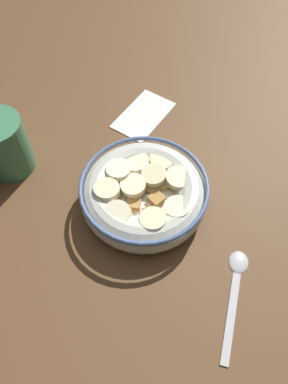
{
  "coord_description": "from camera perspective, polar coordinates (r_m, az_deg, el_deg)",
  "views": [
    {
      "loc": [
        27.76,
        6.8,
        46.35
      ],
      "look_at": [
        0.0,
        0.0,
        3.0
      ],
      "focal_mm": 34.88,
      "sensor_mm": 36.0,
      "label": 1
    }
  ],
  "objects": [
    {
      "name": "folded_napkin",
      "position": [
        0.65,
        -0.06,
        11.72
      ],
      "size": [
        12.6,
        9.98,
        0.3
      ],
      "primitive_type": "cube",
      "rotation": [
        0.0,
        0.0,
        -0.35
      ],
      "color": "white",
      "rests_on": "ground_plane"
    },
    {
      "name": "spoon",
      "position": [
        0.5,
        13.92,
        -13.08
      ],
      "size": [
        14.75,
        2.68,
        0.8
      ],
      "color": "#B7B7BC",
      "rests_on": "ground_plane"
    },
    {
      "name": "ground_plane",
      "position": [
        0.55,
        -0.0,
        -2.28
      ],
      "size": [
        137.75,
        137.75,
        2.0
      ],
      "primitive_type": "cube",
      "color": "brown"
    },
    {
      "name": "coffee_mug",
      "position": [
        0.59,
        -20.8,
        6.55
      ],
      "size": [
        10.44,
        7.47,
        9.15
      ],
      "color": "#3F7F59",
      "rests_on": "ground_plane"
    },
    {
      "name": "cereal_bowl",
      "position": [
        0.52,
        -0.02,
        -0.19
      ],
      "size": [
        17.91,
        17.91,
        5.27
      ],
      "color": "beige",
      "rests_on": "ground_plane"
    }
  ]
}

